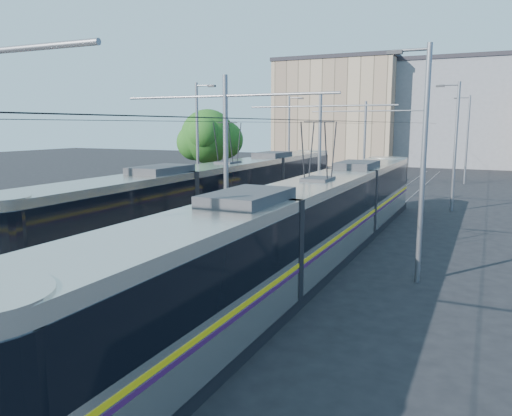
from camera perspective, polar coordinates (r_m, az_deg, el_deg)
The scene contains 13 objects.
ground at distance 14.44m, azimuth -19.05°, elevation -12.96°, with size 160.00×160.00×0.00m, color black.
platform at distance 28.59m, azimuth 5.27°, elevation -1.11°, with size 4.00×50.00×0.30m, color gray.
tactile_strip_left at distance 29.07m, azimuth 2.59°, elevation -0.59°, with size 0.70×50.00×0.01m, color gray.
tactile_strip_right at distance 28.11m, azimuth 8.05°, elevation -1.02°, with size 0.70×50.00×0.01m, color gray.
rails at distance 28.61m, azimuth 5.26°, elevation -1.37°, with size 8.71×70.00×0.03m.
tram_left at distance 27.83m, azimuth -3.21°, elevation 1.87°, with size 2.43×31.10×5.50m.
tram_right at distance 19.42m, azimuth 7.00°, elevation -1.06°, with size 2.43×30.56×5.50m.
catenary at distance 25.46m, azimuth 3.22°, elevation 7.53°, with size 9.20×70.00×7.00m.
street_lamps at distance 31.92m, azimuth 7.85°, elevation 7.24°, with size 15.18×38.22×8.00m.
shelter at distance 26.97m, azimuth 5.13°, elevation 0.93°, with size 0.59×0.95×2.08m.
tree at distance 38.16m, azimuth -5.04°, elevation 8.02°, with size 4.51×4.17×6.56m.
building_left at distance 72.16m, azimuth 9.61°, elevation 10.76°, with size 16.32×12.24×14.28m.
building_centre at distance 73.55m, azimuth 22.75°, elevation 9.97°, with size 18.36×14.28×13.85m.
Camera 1 is at (9.51, -9.45, 5.39)m, focal length 35.00 mm.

